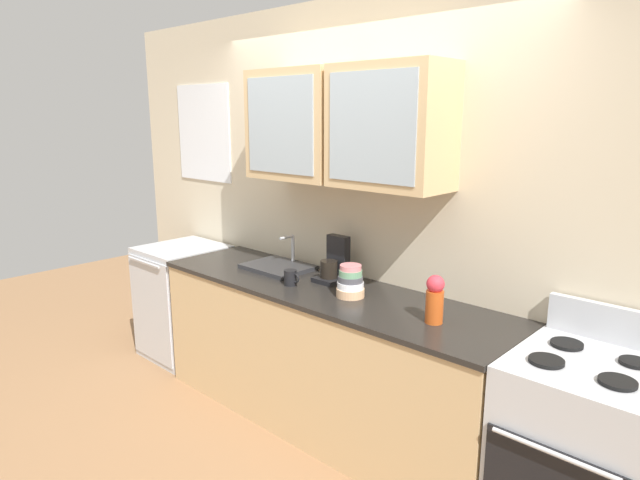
{
  "coord_description": "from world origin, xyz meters",
  "views": [
    {
      "loc": [
        2.2,
        -2.39,
        1.97
      ],
      "look_at": [
        -0.03,
        0.0,
        1.21
      ],
      "focal_mm": 30.87,
      "sensor_mm": 36.0,
      "label": 1
    }
  ],
  "objects": [
    {
      "name": "ground_plane",
      "position": [
        0.0,
        0.0,
        0.0
      ],
      "size": [
        10.0,
        10.0,
        0.0
      ],
      "primitive_type": "plane",
      "color": "#936B47"
    },
    {
      "name": "back_wall_unit",
      "position": [
        -0.01,
        0.34,
        1.45
      ],
      "size": [
        5.0,
        0.46,
        2.68
      ],
      "color": "beige",
      "rests_on": "ground_plane"
    },
    {
      "name": "counter",
      "position": [
        0.0,
        0.0,
        0.46
      ],
      "size": [
        2.49,
        0.68,
        0.92
      ],
      "color": "tan",
      "rests_on": "ground_plane"
    },
    {
      "name": "stove_range",
      "position": [
        1.56,
        -0.0,
        0.47
      ],
      "size": [
        0.63,
        0.69,
        1.1
      ],
      "color": "silver",
      "rests_on": "ground_plane"
    },
    {
      "name": "sink_faucet",
      "position": [
        -0.51,
        0.09,
        0.94
      ],
      "size": [
        0.44,
        0.35,
        0.22
      ],
      "color": "#2D2D30",
      "rests_on": "counter"
    },
    {
      "name": "bowl_stack",
      "position": [
        0.23,
        -0.02,
        1.0
      ],
      "size": [
        0.17,
        0.17,
        0.19
      ],
      "color": "#E0AD7F",
      "rests_on": "counter"
    },
    {
      "name": "vase",
      "position": [
        0.81,
        -0.05,
        1.05
      ],
      "size": [
        0.09,
        0.09,
        0.25
      ],
      "color": "#BF4C19",
      "rests_on": "counter"
    },
    {
      "name": "cup_near_sink",
      "position": [
        -0.18,
        -0.11,
        0.97
      ],
      "size": [
        0.12,
        0.08,
        0.1
      ],
      "color": "black",
      "rests_on": "counter"
    },
    {
      "name": "dishwasher",
      "position": [
        -1.57,
        -0.0,
        0.46
      ],
      "size": [
        0.58,
        0.66,
        0.92
      ],
      "color": "silver",
      "rests_on": "ground_plane"
    },
    {
      "name": "coffee_maker",
      "position": [
        -0.05,
        0.16,
        1.02
      ],
      "size": [
        0.17,
        0.2,
        0.29
      ],
      "color": "black",
      "rests_on": "counter"
    }
  ]
}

